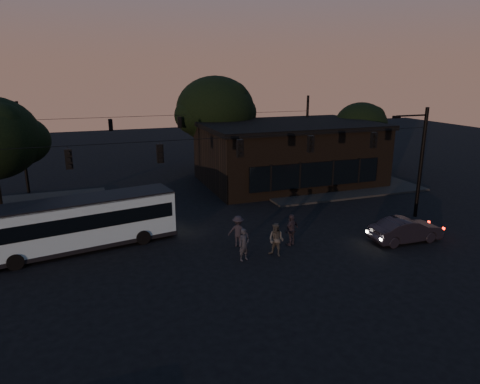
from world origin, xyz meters
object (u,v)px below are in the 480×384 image
object	(u,v)px
building	(288,153)
pedestrian_b	(276,240)
car	(406,230)
bus	(82,221)
pedestrian_a	(244,244)
pedestrian_c	(292,230)
pedestrian_d	(238,231)

from	to	relation	value
building	pedestrian_b	world-z (taller)	building
pedestrian_b	car	bearing A→B (deg)	47.21
car	pedestrian_b	distance (m)	8.10
bus	pedestrian_b	size ratio (longest dim) A/B	5.72
building	car	size ratio (longest dim) A/B	3.54
pedestrian_a	pedestrian_c	bearing A→B (deg)	0.20
pedestrian_b	pedestrian_a	bearing A→B (deg)	-129.68
car	pedestrian_d	size ratio (longest dim) A/B	2.38
pedestrian_b	bus	bearing A→B (deg)	-153.26
building	car	bearing A→B (deg)	-89.44
car	pedestrian_c	bearing A→B (deg)	75.87
building	pedestrian_a	xyz separation A→B (m)	(-9.74, -14.66, -1.82)
building	pedestrian_c	distance (m)	15.20
pedestrian_b	building	bearing A→B (deg)	114.11
pedestrian_d	bus	bearing A→B (deg)	8.74
bus	pedestrian_a	world-z (taller)	bus
car	pedestrian_a	xyz separation A→B (m)	(-9.89, 0.79, 0.17)
building	pedestrian_d	distance (m)	15.92
building	pedestrian_d	size ratio (longest dim) A/B	8.42
pedestrian_c	pedestrian_d	xyz separation A→B (m)	(-2.94, 0.92, -0.03)
bus	pedestrian_a	distance (m)	9.27
pedestrian_b	pedestrian_c	world-z (taller)	pedestrian_c
pedestrian_a	pedestrian_c	xyz separation A→B (m)	(3.30, 1.01, 0.05)
building	pedestrian_a	size ratio (longest dim) A/B	8.67
car	pedestrian_a	world-z (taller)	pedestrian_a
building	pedestrian_d	world-z (taller)	building
pedestrian_a	pedestrian_d	world-z (taller)	pedestrian_d
bus	pedestrian_c	bearing A→B (deg)	-28.33
building	bus	world-z (taller)	building
car	bus	bearing A→B (deg)	74.25
pedestrian_a	pedestrian_b	world-z (taller)	pedestrian_b
pedestrian_a	pedestrian_d	bearing A→B (deg)	62.73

